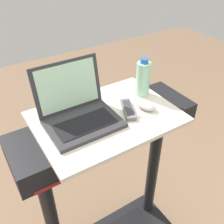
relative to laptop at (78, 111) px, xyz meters
The scene contains 5 objects.
desk_board 0.14m from the laptop, 16.65° to the right, with size 0.64×0.47×0.02m, color beige.
laptop is the anchor object (origin of this frame).
computer_mouse 0.32m from the laptop, 16.20° to the right, with size 0.06×0.10×0.03m, color #B2B2B7.
water_bottle 0.37m from the laptop, ahead, with size 0.07×0.07×0.20m.
tv_remote 0.23m from the laptop, 15.24° to the right, with size 0.11×0.17×0.02m.
Camera 1 is at (-0.48, -0.11, 1.81)m, focal length 41.33 mm.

